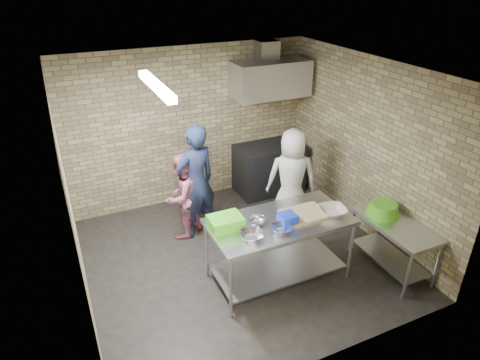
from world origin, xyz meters
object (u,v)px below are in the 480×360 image
object	(u,v)px
side_counter	(392,246)
blue_tub	(288,219)
woman_pink	(182,196)
woman_white	(292,178)
green_basin	(383,209)
bottle_green	(287,79)
green_crate	(225,223)
prep_table	(278,249)
bottle_red	(267,80)
man_navy	(196,182)
stove	(269,168)

from	to	relation	value
side_counter	blue_tub	world-z (taller)	blue_tub
woman_pink	woman_white	xyz separation A→B (m)	(1.71, -0.36, 0.12)
green_basin	bottle_green	distance (m)	2.98
green_crate	green_basin	bearing A→B (deg)	-9.14
bottle_green	prep_table	bearing A→B (deg)	-121.16
bottle_red	side_counter	bearing A→B (deg)	-82.38
green_basin	woman_pink	size ratio (longest dim) A/B	0.33
bottle_green	woman_white	distance (m)	1.92
blue_tub	bottle_green	bearing A→B (deg)	60.65
bottle_green	woman_pink	distance (m)	2.88
green_crate	bottle_red	distance (m)	3.17
prep_table	woman_pink	size ratio (longest dim) A/B	1.33
green_crate	man_navy	size ratio (longest dim) A/B	0.23
green_basin	prep_table	bearing A→B (deg)	171.14
green_crate	blue_tub	distance (m)	0.78
green_crate	bottle_green	distance (m)	3.41
blue_tub	bottle_green	xyz separation A→B (m)	(1.47, 2.61, 1.03)
bottle_green	bottle_red	bearing A→B (deg)	180.00
man_navy	woman_white	world-z (taller)	man_navy
green_crate	bottle_red	bearing A→B (deg)	52.74
side_counter	bottle_red	xyz separation A→B (m)	(-0.40, 2.99, 1.65)
stove	man_navy	xyz separation A→B (m)	(-1.69, -0.81, 0.46)
woman_white	side_counter	bearing A→B (deg)	134.58
green_basin	bottle_green	size ratio (longest dim) A/B	3.07
side_counter	bottle_green	xyz separation A→B (m)	(0.00, 2.99, 1.64)
woman_white	man_navy	bearing A→B (deg)	12.06
bottle_red	bottle_green	bearing A→B (deg)	0.00
green_basin	woman_pink	bearing A→B (deg)	143.11
bottle_green	man_navy	distance (m)	2.63
green_basin	bottle_green	xyz separation A→B (m)	(0.02, 2.74, 1.18)
blue_tub	bottle_red	distance (m)	3.00
side_counter	woman_white	xyz separation A→B (m)	(-0.64, 1.64, 0.43)
woman_pink	blue_tub	bearing A→B (deg)	88.01
bottle_green	woman_white	size ratio (longest dim) A/B	0.09
side_counter	stove	world-z (taller)	stove
bottle_green	stove	bearing A→B (deg)	-151.93
green_crate	side_counter	bearing A→B (deg)	-15.23
prep_table	bottle_green	distance (m)	3.32
prep_table	blue_tub	world-z (taller)	blue_tub
man_navy	woman_white	distance (m)	1.53
stove	bottle_green	bearing A→B (deg)	28.07
green_crate	woman_white	distance (m)	1.90
blue_tub	green_basin	size ratio (longest dim) A/B	0.44
bottle_red	woman_pink	xyz separation A→B (m)	(-1.95, -0.99, -1.34)
prep_table	green_crate	world-z (taller)	green_crate
bottle_red	bottle_green	size ratio (longest dim) A/B	1.20
side_counter	bottle_red	world-z (taller)	bottle_red
prep_table	man_navy	bearing A→B (deg)	113.16
green_crate	blue_tub	xyz separation A→B (m)	(0.75, -0.22, -0.02)
side_counter	man_navy	bearing A→B (deg)	137.80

